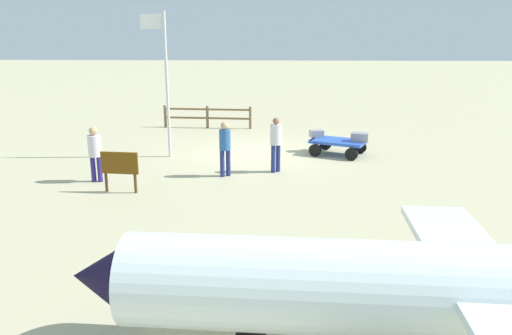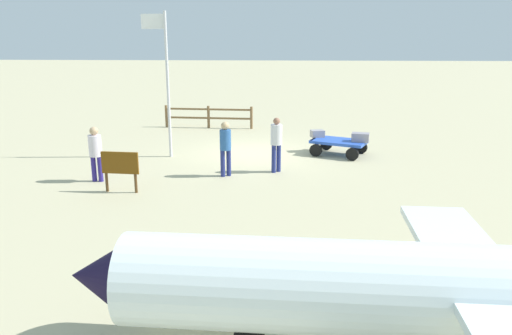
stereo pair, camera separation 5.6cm
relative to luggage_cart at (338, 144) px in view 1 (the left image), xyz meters
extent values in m
plane|color=#BAB089|center=(3.01, -0.15, -0.41)|extent=(120.00, 120.00, 0.00)
cube|color=blue|center=(-0.02, 0.01, 0.08)|extent=(2.18, 1.79, 0.10)
cube|color=blue|center=(0.80, -0.35, 0.08)|extent=(0.50, 1.00, 0.10)
cylinder|color=black|center=(0.82, 0.27, -0.19)|extent=(0.45, 0.29, 0.44)
cylinder|color=black|center=(0.35, -0.79, -0.19)|extent=(0.45, 0.29, 0.44)
cylinder|color=black|center=(-0.39, 0.81, -0.19)|extent=(0.45, 0.29, 0.44)
cylinder|color=black|center=(-0.86, -0.25, -0.19)|extent=(0.45, 0.29, 0.44)
cube|color=gray|center=(-0.74, 0.22, 0.28)|extent=(0.67, 0.51, 0.31)
cube|color=gray|center=(0.72, -0.52, 0.26)|extent=(0.55, 0.46, 0.26)
cylinder|color=navy|center=(2.14, 2.32, 0.03)|extent=(0.14, 0.14, 0.89)
cylinder|color=navy|center=(2.29, 2.45, 0.03)|extent=(0.14, 0.14, 0.89)
cylinder|color=silver|center=(2.22, 2.39, 0.80)|extent=(0.51, 0.51, 0.63)
sphere|color=#93634B|center=(2.22, 2.39, 1.22)|extent=(0.21, 0.21, 0.21)
cylinder|color=navy|center=(3.67, 2.88, 0.00)|extent=(0.14, 0.14, 0.83)
cylinder|color=navy|center=(3.84, 2.98, 0.00)|extent=(0.14, 0.14, 0.83)
cylinder|color=#2A5A9B|center=(3.76, 2.93, 0.73)|extent=(0.47, 0.47, 0.62)
sphere|color=tan|center=(3.76, 2.93, 1.16)|extent=(0.25, 0.25, 0.25)
cylinder|color=navy|center=(7.40, 3.65, -0.03)|extent=(0.14, 0.14, 0.77)
cylinder|color=navy|center=(7.60, 3.64, -0.03)|extent=(0.14, 0.14, 0.77)
cylinder|color=silver|center=(7.50, 3.64, 0.67)|extent=(0.41, 0.41, 0.63)
sphere|color=tan|center=(7.50, 3.64, 1.11)|extent=(0.25, 0.25, 0.25)
cylinder|color=white|center=(-0.48, 11.86, 0.66)|extent=(9.51, 1.71, 1.26)
cone|color=black|center=(4.54, 11.62, 0.66)|extent=(0.95, 1.18, 1.13)
cube|color=white|center=(-0.48, 11.86, 0.78)|extent=(1.37, 5.64, 0.12)
cylinder|color=silver|center=(5.96, 0.52, 2.07)|extent=(0.10, 0.10, 4.97)
cube|color=white|center=(6.38, 0.52, 4.21)|extent=(0.74, 0.10, 0.49)
cylinder|color=#4C3319|center=(6.06, 4.67, -0.15)|extent=(0.08, 0.08, 0.53)
cylinder|color=#4C3319|center=(6.90, 4.60, -0.15)|extent=(0.08, 0.08, 0.53)
cube|color=#643D0E|center=(6.48, 4.64, 0.42)|extent=(1.05, 0.15, 0.61)
cylinder|color=brown|center=(3.38, -4.89, 0.09)|extent=(0.12, 0.12, 1.01)
cylinder|color=brown|center=(5.36, -5.02, 0.09)|extent=(0.12, 0.12, 1.01)
cylinder|color=brown|center=(7.34, -5.16, 0.09)|extent=(0.12, 0.12, 1.01)
cube|color=brown|center=(5.36, -5.02, 0.45)|extent=(3.97, 0.35, 0.08)
cube|color=brown|center=(5.36, -5.02, 0.04)|extent=(3.97, 0.35, 0.08)
camera|label=1|loc=(2.23, 17.78, 3.90)|focal=35.40mm
camera|label=2|loc=(2.17, 17.78, 3.90)|focal=35.40mm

